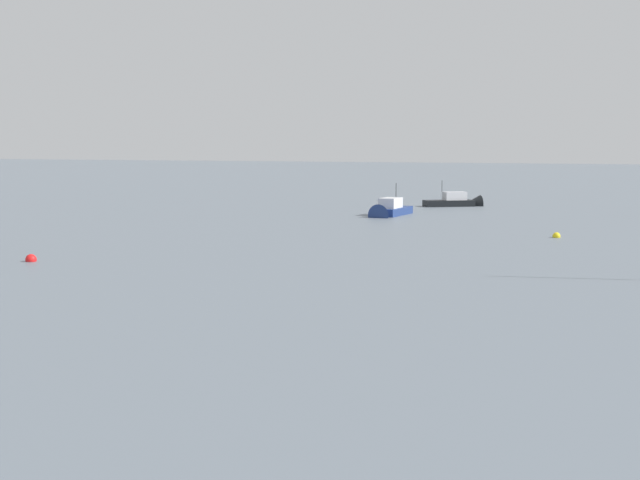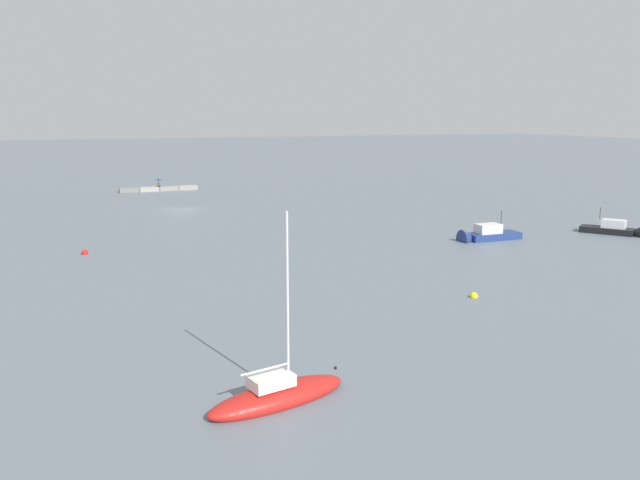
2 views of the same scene
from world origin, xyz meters
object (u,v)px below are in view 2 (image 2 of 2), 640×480
sailboat_red_near (278,395)px  umbrella_open_navy (158,180)px  mooring_buoy_mid (85,253)px  motorboat_navy_mid (484,236)px  mooring_buoy_near (474,296)px  person_seated_brown_left (159,185)px  motorboat_black_near (617,231)px

sailboat_red_near → umbrella_open_navy: bearing=162.7°
umbrella_open_navy → mooring_buoy_mid: 46.19m
motorboat_navy_mid → mooring_buoy_near: 20.21m
motorboat_navy_mid → mooring_buoy_near: (12.27, 16.06, -0.28)m
person_seated_brown_left → sailboat_red_near: (5.34, 78.01, -0.62)m
umbrella_open_navy → person_seated_brown_left: bearing=-108.2°
umbrella_open_navy → mooring_buoy_near: umbrella_open_navy is taller
umbrella_open_navy → mooring_buoy_mid: bearing=74.9°
sailboat_red_near → mooring_buoy_mid: bearing=177.9°
sailboat_red_near → motorboat_navy_mid: (-28.91, -26.18, 0.05)m
mooring_buoy_mid → sailboat_red_near: bearing=101.3°
motorboat_black_near → mooring_buoy_mid: size_ratio=9.93×
umbrella_open_navy → motorboat_black_near: 65.97m
umbrella_open_navy → motorboat_black_near: bearing=124.9°
motorboat_black_near → sailboat_red_near: bearing=-6.9°
motorboat_black_near → motorboat_navy_mid: bearing=-45.3°
motorboat_black_near → mooring_buoy_near: 29.74m
umbrella_open_navy → motorboat_black_near: motorboat_black_near is taller
motorboat_black_near → mooring_buoy_near: bearing=-8.5°
umbrella_open_navy → mooring_buoy_near: (-11.31, 67.86, -1.70)m
motorboat_navy_mid → mooring_buoy_near: motorboat_navy_mid is taller
umbrella_open_navy → motorboat_navy_mid: (-23.58, 51.80, -1.42)m
motorboat_navy_mid → umbrella_open_navy: bearing=25.3°
umbrella_open_navy → mooring_buoy_mid: (12.02, 44.57, -1.69)m
person_seated_brown_left → sailboat_red_near: bearing=78.1°
umbrella_open_navy → motorboat_black_near: (-37.69, 54.12, -1.45)m
motorboat_black_near → mooring_buoy_near: size_ratio=11.03×
person_seated_brown_left → umbrella_open_navy: (0.01, 0.04, 0.85)m
motorboat_navy_mid → mooring_buoy_near: size_ratio=11.91×
sailboat_red_near → person_seated_brown_left: bearing=162.7°
mooring_buoy_near → person_seated_brown_left: bearing=-80.5°
umbrella_open_navy → sailboat_red_near: 78.17m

